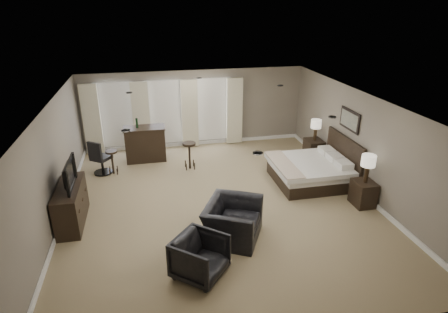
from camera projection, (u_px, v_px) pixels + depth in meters
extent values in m
cube|color=#887856|center=(220.00, 203.00, 9.41)|extent=(7.60, 8.60, 0.04)
cube|color=silver|center=(219.00, 103.00, 8.40)|extent=(7.60, 8.60, 0.04)
cube|color=slate|center=(195.00, 109.00, 12.73)|extent=(7.50, 0.04, 2.60)
cube|color=slate|center=(281.00, 274.00, 5.07)|extent=(7.50, 0.04, 2.60)
cube|color=slate|center=(52.00, 170.00, 8.18)|extent=(0.04, 8.50, 2.60)
cube|color=slate|center=(362.00, 144.00, 9.62)|extent=(0.04, 8.50, 2.60)
cube|color=silver|center=(116.00, 115.00, 12.20)|extent=(1.15, 0.04, 2.05)
cube|color=silver|center=(165.00, 112.00, 12.50)|extent=(1.15, 0.04, 2.05)
cube|color=silver|center=(212.00, 110.00, 12.81)|extent=(1.15, 0.04, 2.05)
cube|color=beige|center=(92.00, 120.00, 11.97)|extent=(0.55, 0.12, 2.30)
cube|color=beige|center=(141.00, 117.00, 12.27)|extent=(0.55, 0.12, 2.30)
cube|color=beige|center=(190.00, 114.00, 12.58)|extent=(0.55, 0.12, 2.30)
cube|color=beige|center=(234.00, 111.00, 12.87)|extent=(0.55, 0.12, 2.30)
cube|color=silver|center=(307.00, 161.00, 10.25)|extent=(2.00, 1.91, 1.27)
cube|color=black|center=(363.00, 193.00, 9.24)|extent=(0.47, 0.58, 0.63)
cube|color=black|center=(314.00, 150.00, 11.84)|extent=(0.50, 0.61, 0.67)
cube|color=beige|center=(367.00, 169.00, 8.98)|extent=(0.34, 0.34, 0.70)
cube|color=beige|center=(316.00, 130.00, 11.58)|extent=(0.32, 0.32, 0.66)
cube|color=slate|center=(349.00, 120.00, 10.03)|extent=(0.04, 0.96, 0.56)
cube|color=black|center=(71.00, 205.00, 8.44)|extent=(0.51, 1.58, 0.91)
imported|color=black|center=(67.00, 184.00, 8.24)|extent=(0.61, 1.06, 0.14)
imported|color=black|center=(233.00, 215.00, 7.88)|extent=(1.29, 1.48, 1.09)
imported|color=black|center=(200.00, 255.00, 6.80)|extent=(1.17, 1.17, 0.88)
cube|color=black|center=(145.00, 144.00, 11.74)|extent=(1.26, 0.66, 1.10)
cube|color=black|center=(112.00, 162.00, 10.89)|extent=(0.41, 0.41, 0.72)
cube|color=black|center=(190.00, 156.00, 11.20)|extent=(0.50, 0.50, 0.83)
cube|color=black|center=(101.00, 157.00, 10.84)|extent=(0.74, 0.74, 1.04)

